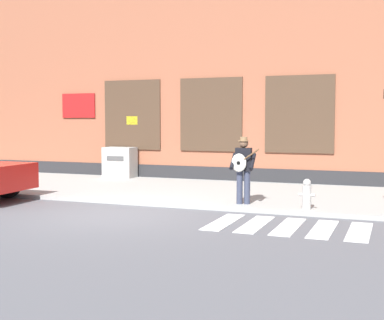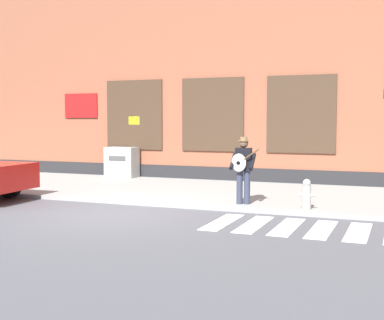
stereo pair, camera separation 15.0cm
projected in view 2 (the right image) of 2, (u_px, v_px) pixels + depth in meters
ground_plane at (113, 215)px, 12.06m from camera, size 160.00×160.00×0.00m
sidewalk at (183, 191)px, 15.83m from camera, size 28.00×5.33×0.11m
building_backdrop at (231, 69)px, 19.85m from camera, size 28.00×4.06×8.10m
crosswalk at (340, 231)px, 10.33m from camera, size 5.20×1.90×0.01m
busker at (243, 166)px, 12.89m from camera, size 0.73×0.56×1.63m
utility_box at (122, 162)px, 19.05m from camera, size 1.10×0.68×1.07m
fire_hydrant at (307, 194)px, 12.17m from camera, size 0.38×0.20×0.70m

